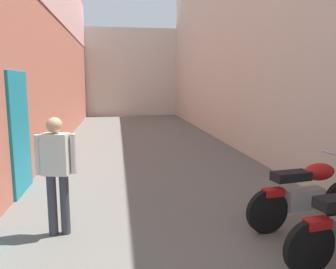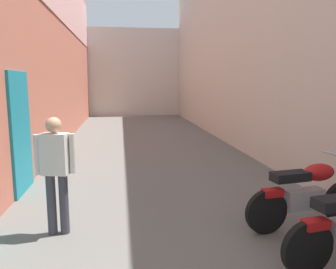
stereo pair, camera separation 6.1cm
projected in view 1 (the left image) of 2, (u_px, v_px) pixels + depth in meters
ground_plane at (158, 173)px, 7.43m from camera, size 37.39×37.39×0.00m
building_left at (36, 20)px, 8.35m from camera, size 0.45×21.39×7.01m
building_right at (250, 25)px, 9.25m from camera, size 0.45×21.39×7.13m
building_far_end at (131, 73)px, 20.40m from camera, size 8.29×2.00×5.08m
motorcycle_fifth at (308, 192)px, 4.60m from camera, size 1.84×0.58×1.04m
pedestrian_further_down at (57, 167)px, 4.31m from camera, size 0.52×0.27×1.57m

